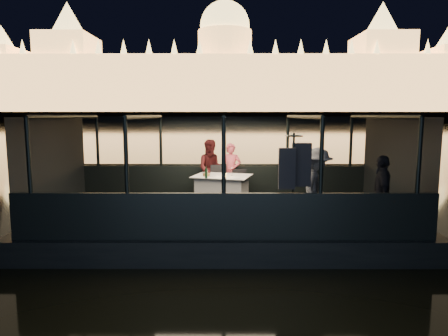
{
  "coord_description": "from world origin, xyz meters",
  "views": [
    {
      "loc": [
        0.02,
        -9.3,
        2.84
      ],
      "look_at": [
        0.0,
        0.4,
        1.55
      ],
      "focal_mm": 32.0,
      "sensor_mm": 36.0,
      "label": 1
    }
  ],
  "objects_px": {
    "dining_table_central": "(222,190)",
    "wine_bottle": "(206,172)",
    "chair_port_left": "(218,184)",
    "coat_stand": "(293,191)",
    "passenger_dark": "(382,191)",
    "chair_port_right": "(239,184)",
    "person_woman_coral": "(231,172)",
    "person_man_maroon": "(212,172)",
    "passenger_stripe": "(316,188)"
  },
  "relations": [
    {
      "from": "coat_stand",
      "to": "wine_bottle",
      "type": "relative_size",
      "value": 6.7
    },
    {
      "from": "chair_port_right",
      "to": "person_woman_coral",
      "type": "xyz_separation_m",
      "value": [
        -0.23,
        0.27,
        0.3
      ]
    },
    {
      "from": "coat_stand",
      "to": "wine_bottle",
      "type": "xyz_separation_m",
      "value": [
        -1.78,
        2.37,
        0.02
      ]
    },
    {
      "from": "chair_port_left",
      "to": "chair_port_right",
      "type": "distance_m",
      "value": 0.57
    },
    {
      "from": "wine_bottle",
      "to": "chair_port_left",
      "type": "bearing_deg",
      "value": 71.24
    },
    {
      "from": "passenger_dark",
      "to": "person_man_maroon",
      "type": "bearing_deg",
      "value": -119.13
    },
    {
      "from": "dining_table_central",
      "to": "coat_stand",
      "type": "height_order",
      "value": "coat_stand"
    },
    {
      "from": "dining_table_central",
      "to": "chair_port_left",
      "type": "bearing_deg",
      "value": 102.66
    },
    {
      "from": "chair_port_left",
      "to": "passenger_dark",
      "type": "distance_m",
      "value": 4.46
    },
    {
      "from": "chair_port_right",
      "to": "person_man_maroon",
      "type": "distance_m",
      "value": 0.87
    },
    {
      "from": "passenger_dark",
      "to": "wine_bottle",
      "type": "distance_m",
      "value": 4.17
    },
    {
      "from": "chair_port_right",
      "to": "person_man_maroon",
      "type": "height_order",
      "value": "person_man_maroon"
    },
    {
      "from": "coat_stand",
      "to": "person_man_maroon",
      "type": "height_order",
      "value": "coat_stand"
    },
    {
      "from": "dining_table_central",
      "to": "wine_bottle",
      "type": "relative_size",
      "value": 4.84
    },
    {
      "from": "dining_table_central",
      "to": "passenger_stripe",
      "type": "distance_m",
      "value": 3.06
    },
    {
      "from": "dining_table_central",
      "to": "person_woman_coral",
      "type": "xyz_separation_m",
      "value": [
        0.25,
        0.72,
        0.36
      ]
    },
    {
      "from": "dining_table_central",
      "to": "chair_port_right",
      "type": "bearing_deg",
      "value": 43.63
    },
    {
      "from": "passenger_dark",
      "to": "person_woman_coral",
      "type": "bearing_deg",
      "value": -123.98
    },
    {
      "from": "passenger_stripe",
      "to": "passenger_dark",
      "type": "distance_m",
      "value": 1.27
    },
    {
      "from": "passenger_dark",
      "to": "wine_bottle",
      "type": "xyz_separation_m",
      "value": [
        -3.59,
        2.11,
        0.06
      ]
    },
    {
      "from": "coat_stand",
      "to": "chair_port_right",
      "type": "bearing_deg",
      "value": 105.67
    },
    {
      "from": "person_man_maroon",
      "to": "passenger_dark",
      "type": "xyz_separation_m",
      "value": [
        3.5,
        -3.25,
        0.1
      ]
    },
    {
      "from": "wine_bottle",
      "to": "passenger_dark",
      "type": "bearing_deg",
      "value": -30.38
    },
    {
      "from": "coat_stand",
      "to": "passenger_stripe",
      "type": "xyz_separation_m",
      "value": [
        0.56,
        0.48,
        -0.05
      ]
    },
    {
      "from": "person_woman_coral",
      "to": "coat_stand",
      "type": "bearing_deg",
      "value": -63.52
    },
    {
      "from": "passenger_stripe",
      "to": "passenger_dark",
      "type": "relative_size",
      "value": 1.08
    },
    {
      "from": "coat_stand",
      "to": "chair_port_left",
      "type": "bearing_deg",
      "value": 114.58
    },
    {
      "from": "chair_port_left",
      "to": "passenger_dark",
      "type": "height_order",
      "value": "passenger_dark"
    },
    {
      "from": "chair_port_right",
      "to": "person_woman_coral",
      "type": "relative_size",
      "value": 0.54
    },
    {
      "from": "passenger_stripe",
      "to": "wine_bottle",
      "type": "relative_size",
      "value": 5.66
    },
    {
      "from": "person_woman_coral",
      "to": "passenger_dark",
      "type": "distance_m",
      "value": 4.39
    },
    {
      "from": "wine_bottle",
      "to": "person_man_maroon",
      "type": "bearing_deg",
      "value": 85.1
    },
    {
      "from": "dining_table_central",
      "to": "passenger_dark",
      "type": "distance_m",
      "value": 4.1
    },
    {
      "from": "person_woman_coral",
      "to": "person_man_maroon",
      "type": "xyz_separation_m",
      "value": [
        -0.54,
        0.0,
        0.0
      ]
    },
    {
      "from": "dining_table_central",
      "to": "chair_port_right",
      "type": "height_order",
      "value": "chair_port_right"
    },
    {
      "from": "dining_table_central",
      "to": "passenger_stripe",
      "type": "height_order",
      "value": "passenger_stripe"
    },
    {
      "from": "chair_port_left",
      "to": "coat_stand",
      "type": "bearing_deg",
      "value": -64.27
    },
    {
      "from": "dining_table_central",
      "to": "coat_stand",
      "type": "distance_m",
      "value": 3.16
    },
    {
      "from": "chair_port_left",
      "to": "coat_stand",
      "type": "distance_m",
      "value": 3.59
    },
    {
      "from": "chair_port_left",
      "to": "coat_stand",
      "type": "xyz_separation_m",
      "value": [
        1.48,
        -3.24,
        0.45
      ]
    },
    {
      "from": "dining_table_central",
      "to": "coat_stand",
      "type": "relative_size",
      "value": 0.72
    },
    {
      "from": "passenger_stripe",
      "to": "person_man_maroon",
      "type": "bearing_deg",
      "value": 58.78
    },
    {
      "from": "person_man_maroon",
      "to": "chair_port_left",
      "type": "bearing_deg",
      "value": -59.27
    },
    {
      "from": "coat_stand",
      "to": "passenger_stripe",
      "type": "relative_size",
      "value": 1.19
    },
    {
      "from": "chair_port_right",
      "to": "coat_stand",
      "type": "bearing_deg",
      "value": -77.77
    },
    {
      "from": "coat_stand",
      "to": "person_man_maroon",
      "type": "bearing_deg",
      "value": 115.57
    },
    {
      "from": "passenger_dark",
      "to": "wine_bottle",
      "type": "bearing_deg",
      "value": -106.63
    },
    {
      "from": "coat_stand",
      "to": "person_man_maroon",
      "type": "xyz_separation_m",
      "value": [
        -1.68,
        3.51,
        -0.15
      ]
    },
    {
      "from": "person_woman_coral",
      "to": "person_man_maroon",
      "type": "height_order",
      "value": "person_man_maroon"
    },
    {
      "from": "coat_stand",
      "to": "wine_bottle",
      "type": "distance_m",
      "value": 2.96
    }
  ]
}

